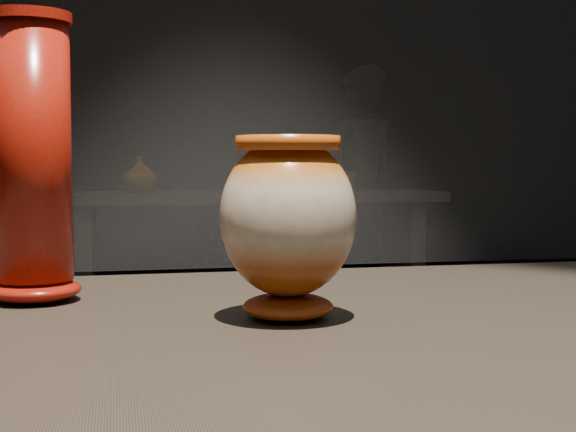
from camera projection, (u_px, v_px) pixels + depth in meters
name	position (u px, v px, depth m)	size (l,w,h in m)	color
main_vase	(288.00, 219.00, 0.83)	(0.18, 0.18, 0.19)	#80340B
tall_vase	(33.00, 163.00, 0.93)	(0.14, 0.14, 0.33)	#B2130B
back_shelf	(250.00, 241.00, 4.25)	(2.00, 0.60, 0.90)	black
back_vase_left	(140.00, 174.00, 4.09)	(0.18, 0.18, 0.18)	brown
back_vase_mid	(251.00, 175.00, 4.20)	(0.17, 0.17, 0.18)	#80340B
back_vase_right	(349.00, 181.00, 4.33)	(0.07, 0.07, 0.10)	brown
visitor	(359.00, 196.00, 5.15)	(0.61, 0.40, 1.66)	black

